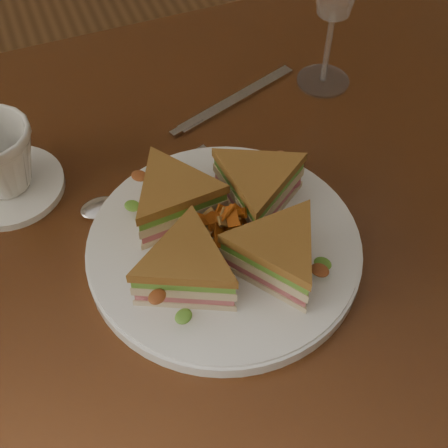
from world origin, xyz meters
name	(u,v)px	position (x,y,z in m)	size (l,w,h in m)	color
ground	(223,435)	(0.00, 0.00, 0.00)	(6.00, 6.00, 0.00)	brown
table	(222,254)	(0.00, 0.00, 0.65)	(1.20, 0.80, 0.75)	#361A0C
plate	(224,248)	(-0.02, -0.07, 0.76)	(0.30, 0.30, 0.02)	white
sandwich_wedges	(224,227)	(-0.02, -0.07, 0.80)	(0.28, 0.28, 0.06)	beige
crisps_mound	(224,229)	(-0.02, -0.07, 0.79)	(0.09, 0.09, 0.05)	#D0601A
spoon	(117,199)	(-0.11, 0.05, 0.75)	(0.18, 0.07, 0.01)	silver
knife	(229,103)	(0.08, 0.17, 0.75)	(0.21, 0.08, 0.00)	silver
saucer	(9,186)	(-0.23, 0.12, 0.76)	(0.13, 0.13, 0.01)	white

